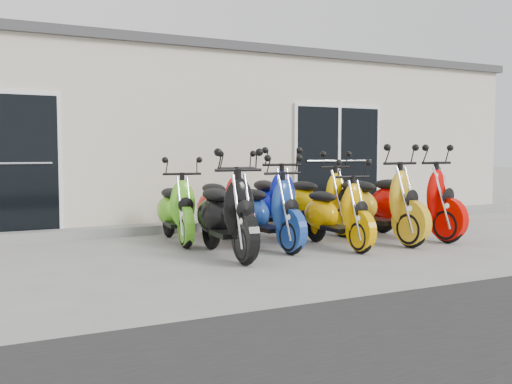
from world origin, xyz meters
TOP-DOWN VIEW (x-y plane):
  - ground at (0.00, 0.00)m, footprint 80.00×80.00m
  - building at (0.00, 5.20)m, footprint 14.00×6.00m
  - roof_cap at (0.00, 5.20)m, footprint 14.20×6.20m
  - front_step at (0.00, 2.02)m, footprint 14.00×0.40m
  - door_left at (-3.20, 2.17)m, footprint 1.07×0.08m
  - door_right at (2.60, 2.17)m, footprint 2.02×0.08m
  - scooter_front_black at (-0.98, -0.50)m, footprint 0.79×1.96m
  - scooter_front_blue at (-0.21, -0.17)m, footprint 0.81×1.86m
  - scooter_front_orange_a at (0.72, -0.53)m, footprint 0.63×1.73m
  - scooter_front_orange_b at (1.58, -0.37)m, footprint 0.94×2.09m
  - scooter_front_red at (2.34, -0.29)m, footprint 1.00×2.10m
  - scooter_back_green at (-1.19, 0.92)m, footprint 0.81×1.82m
  - scooter_back_red at (-0.43, 0.85)m, footprint 0.75×1.91m
  - scooter_back_blue at (0.40, 0.82)m, footprint 1.01×2.06m
  - scooter_back_yellow at (1.31, 0.86)m, footprint 0.88×1.95m

SIDE VIEW (x-z plane):
  - ground at x=0.00m, z-range 0.00..0.00m
  - front_step at x=0.00m, z-range 0.00..0.15m
  - scooter_front_orange_a at x=0.72m, z-range 0.00..1.28m
  - scooter_back_green at x=-1.19m, z-range 0.00..1.31m
  - scooter_front_blue at x=-0.21m, z-range 0.00..1.34m
  - scooter_back_yellow at x=1.31m, z-range 0.00..1.39m
  - scooter_back_red at x=-0.43m, z-range 0.00..1.40m
  - scooter_front_black at x=-0.98m, z-range 0.00..1.42m
  - scooter_back_blue at x=0.40m, z-range 0.00..1.45m
  - scooter_front_red at x=2.34m, z-range 0.00..1.49m
  - scooter_front_orange_b at x=1.58m, z-range 0.00..1.49m
  - door_left at x=-3.20m, z-range 0.15..2.37m
  - door_right at x=2.60m, z-range 0.15..2.37m
  - building at x=0.00m, z-range 0.00..3.20m
  - roof_cap at x=0.00m, z-range 3.20..3.36m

